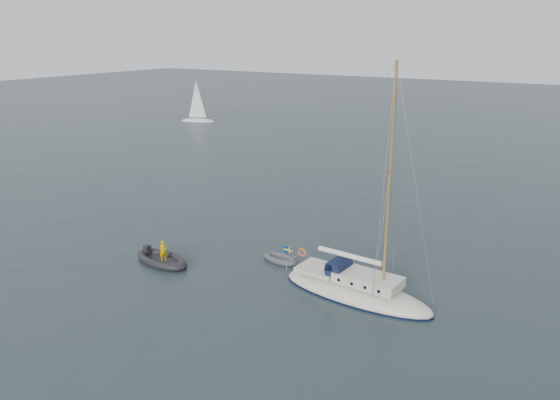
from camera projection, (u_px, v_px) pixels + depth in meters
The scene contains 5 objects.
ground at pixel (313, 283), 32.30m from camera, with size 300.00×300.00×0.00m, color black.
sailboat at pixel (357, 279), 30.45m from camera, with size 9.54×2.86×13.58m.
dinghy at pixel (280, 259), 35.36m from camera, with size 2.63×1.19×0.38m.
rib at pixel (162, 259), 35.13m from camera, with size 4.30×1.96×1.58m.
distant_yacht_a at pixel (197, 102), 90.25m from camera, with size 5.74×3.06×7.60m.
Camera 1 is at (13.74, -26.09, 14.20)m, focal length 35.00 mm.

